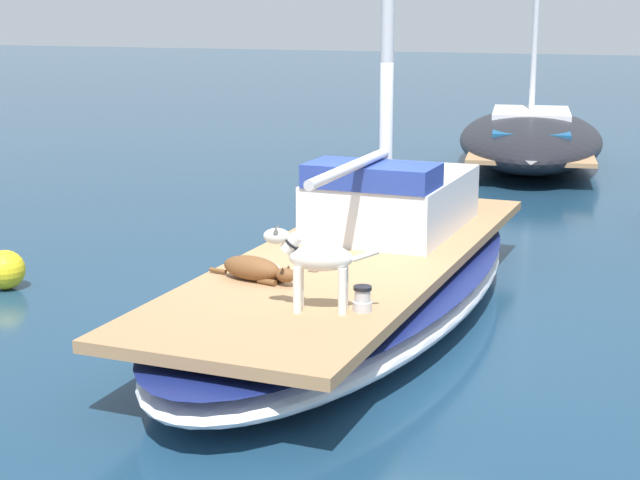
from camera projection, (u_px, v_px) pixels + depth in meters
name	position (u px, v px, depth m)	size (l,w,h in m)	color
ground_plane	(356.00, 315.00, 10.02)	(120.00, 120.00, 0.00)	navy
sailboat_main	(356.00, 284.00, 9.95)	(2.61, 7.27, 0.66)	white
cabin_house	(391.00, 199.00, 10.80)	(1.43, 2.24, 0.84)	silver
dog_white	(315.00, 260.00, 7.88)	(0.93, 0.35, 0.70)	silver
dog_brown	(255.00, 269.00, 8.84)	(0.95, 0.37, 0.22)	brown
deck_winch	(363.00, 299.00, 7.94)	(0.16, 0.16, 0.21)	#B7B7BC
coiled_rope	(263.00, 269.00, 9.18)	(0.32, 0.32, 0.04)	beige
moored_boat_far_astern	(530.00, 137.00, 19.79)	(3.92, 7.41, 5.90)	black
mooring_buoy	(5.00, 270.00, 10.92)	(0.44, 0.44, 0.44)	yellow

